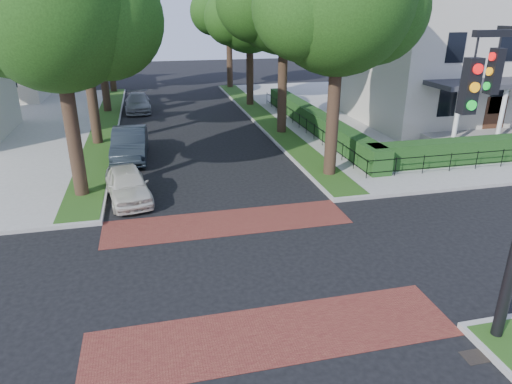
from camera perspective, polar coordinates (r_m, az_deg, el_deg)
ground at (r=14.15m, az=-1.25°, el=-9.33°), size 120.00×120.00×0.00m
sidewalk_ne at (r=38.56m, az=22.08°, el=9.54°), size 30.00×30.00×0.15m
crosswalk_far at (r=16.92m, az=-3.54°, el=-3.81°), size 9.00×2.20×0.01m
crosswalk_near at (r=11.61m, az=2.23°, el=-17.33°), size 9.00×2.20×0.01m
storm_drain at (r=12.12m, az=25.88°, el=-18.00°), size 0.65×0.45×0.01m
grass_strip_ne at (r=32.72m, az=0.98°, el=9.30°), size 1.60×29.80×0.02m
grass_strip_nw at (r=31.89m, az=-18.37°, el=7.85°), size 1.60×29.80×0.02m
tree_right_near at (r=20.71m, az=10.48°, el=22.42°), size 7.75×6.67×10.66m
tree_right_far at (r=36.95m, az=-0.72°, el=21.31°), size 7.25×6.23×9.74m
tree_right_back at (r=45.78m, az=-3.38°, el=21.86°), size 7.50×6.45×10.20m
tree_left_near at (r=19.28m, az=-23.50°, el=20.06°), size 7.50×6.45×10.20m
tree_left_far at (r=36.16m, az=-19.20°, el=20.51°), size 7.00×6.02×9.86m
tree_left_back at (r=45.16m, az=-18.26°, el=21.07°), size 7.75×6.66×10.44m
hedge_main_road at (r=29.45m, az=7.37°, el=8.86°), size 1.00×18.00×1.20m
fence_main_road at (r=29.22m, az=5.87°, el=8.52°), size 0.06×18.00×0.90m
house_victorian at (r=34.22m, az=23.68°, el=18.05°), size 13.00×13.05×12.48m
parked_car_front at (r=19.35m, az=-15.77°, el=0.92°), size 2.19×4.14×1.34m
parked_car_middle at (r=24.71m, az=-15.49°, el=5.80°), size 1.87×4.91×1.60m
parked_car_rear at (r=36.55m, az=-14.55°, el=10.76°), size 1.93×4.59×1.32m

